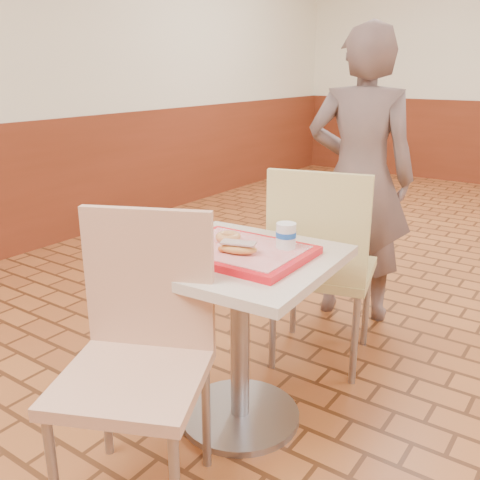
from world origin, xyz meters
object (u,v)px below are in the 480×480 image
Objects in this scene: serving_tray at (240,251)px; ring_donut at (228,237)px; chair_main_front at (139,345)px; long_john_donut at (238,248)px; main_table at (240,312)px; customer at (360,178)px; chair_main_back at (321,260)px; paper_cup at (286,235)px.

serving_tray is 0.10m from ring_donut.
chair_main_front is 0.52m from serving_tray.
chair_main_front is 0.48m from long_john_donut.
customer is at bearing 92.12° from main_table.
customer is (-0.05, 1.22, 0.32)m from main_table.
long_john_donut is at bearing -40.94° from ring_donut.
serving_tray is at bearing 56.93° from chair_main_front.
main_table is 4.66× the size of long_john_donut.
customer reaches higher than ring_donut.
customer reaches higher than main_table.
ring_donut is (-0.08, 0.04, 0.03)m from serving_tray.
ring_donut is 0.64× the size of long_john_donut.
serving_tray is (0.00, 0.00, 0.25)m from main_table.
chair_main_back reaches higher than main_table.
chair_main_back is 0.71m from customer.
customer is 1.14m from paper_cup.
serving_tray is 5.26× the size of paper_cup.
paper_cup is (0.21, 0.57, 0.26)m from chair_main_front.
long_john_donut reaches higher than serving_tray.
chair_main_back is 6.32× the size of long_john_donut.
customer is 1.18m from ring_donut.
paper_cup is at bearing 83.89° from customer.
main_table is 0.25m from serving_tray.
main_table is 0.57m from chair_main_back.
chair_main_front is 1.71m from customer.
ring_donut is at bearing 154.76° from serving_tray.
long_john_donut reaches higher than main_table.
chair_main_back is 0.59m from ring_donut.
ring_donut is (-0.02, 0.51, 0.23)m from chair_main_front.
serving_tray is 5.04× the size of ring_donut.
long_john_donut is at bearing -125.07° from paper_cup.
serving_tray is 0.08m from long_john_donut.
long_john_donut is at bearing -62.51° from main_table.
serving_tray is at bearing -25.24° from ring_donut.
long_john_donut is (0.12, -0.10, 0.01)m from ring_donut.
paper_cup reaches higher than ring_donut.
ring_donut is at bearing -166.00° from paper_cup.
chair_main_back is at bearing 99.88° from paper_cup.
chair_main_front reaches higher than serving_tray.
customer is 17.08× the size of paper_cup.
ring_donut is at bearing 72.58° from customer.
chair_main_front is 6.23× the size of long_john_donut.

